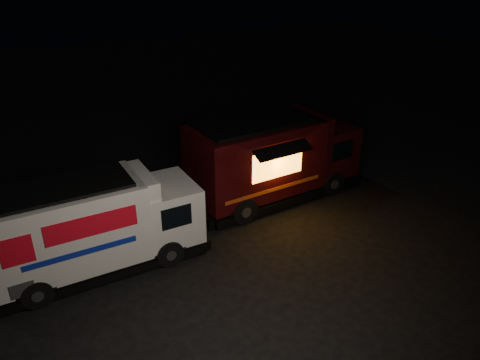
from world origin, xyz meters
name	(u,v)px	position (x,y,z in m)	size (l,w,h in m)	color
ground	(209,271)	(0.00, 0.00, 0.00)	(80.00, 80.00, 0.00)	black
white_truck	(96,225)	(-2.64, 1.81, 1.42)	(6.28, 2.14, 2.85)	silver
red_truck	(275,157)	(4.24, 3.07, 1.58)	(6.79, 2.50, 3.16)	black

